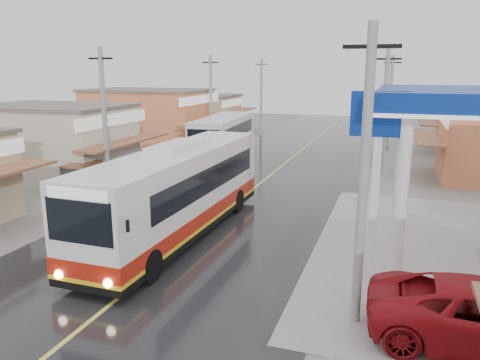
{
  "coord_description": "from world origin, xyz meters",
  "views": [
    {
      "loc": [
        7.72,
        -12.24,
        6.86
      ],
      "look_at": [
        1.25,
        7.0,
        2.04
      ],
      "focal_mm": 35.0,
      "sensor_mm": 36.0,
      "label": 1
    }
  ],
  "objects_px": {
    "coach_bus": "(179,192)",
    "tricycle_near": "(82,177)",
    "tyre_stack": "(84,214)",
    "second_bus": "(224,136)",
    "cyclist": "(109,227)"
  },
  "relations": [
    {
      "from": "second_bus",
      "to": "tyre_stack",
      "type": "relative_size",
      "value": 11.69
    },
    {
      "from": "coach_bus",
      "to": "second_bus",
      "type": "height_order",
      "value": "coach_bus"
    },
    {
      "from": "coach_bus",
      "to": "cyclist",
      "type": "bearing_deg",
      "value": -140.58
    },
    {
      "from": "coach_bus",
      "to": "tricycle_near",
      "type": "xyz_separation_m",
      "value": [
        -8.02,
        4.25,
        -0.87
      ]
    },
    {
      "from": "coach_bus",
      "to": "cyclist",
      "type": "xyz_separation_m",
      "value": [
        -2.27,
        -1.79,
        -1.21
      ]
    },
    {
      "from": "tyre_stack",
      "to": "second_bus",
      "type": "bearing_deg",
      "value": 86.73
    },
    {
      "from": "second_bus",
      "to": "tricycle_near",
      "type": "distance_m",
      "value": 13.18
    },
    {
      "from": "second_bus",
      "to": "tricycle_near",
      "type": "xyz_separation_m",
      "value": [
        -3.67,
        -12.64,
        -0.73
      ]
    },
    {
      "from": "cyclist",
      "to": "tyre_stack",
      "type": "height_order",
      "value": "cyclist"
    },
    {
      "from": "second_bus",
      "to": "cyclist",
      "type": "distance_m",
      "value": 18.82
    },
    {
      "from": "coach_bus",
      "to": "cyclist",
      "type": "height_order",
      "value": "coach_bus"
    },
    {
      "from": "coach_bus",
      "to": "cyclist",
      "type": "relative_size",
      "value": 6.03
    },
    {
      "from": "second_bus",
      "to": "tyre_stack",
      "type": "xyz_separation_m",
      "value": [
        -0.93,
        -16.26,
        -1.54
      ]
    },
    {
      "from": "coach_bus",
      "to": "tricycle_near",
      "type": "distance_m",
      "value": 9.12
    },
    {
      "from": "tricycle_near",
      "to": "tyre_stack",
      "type": "xyz_separation_m",
      "value": [
        2.74,
        -3.62,
        -0.81
      ]
    }
  ]
}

